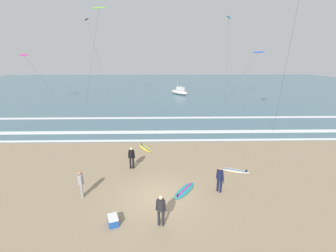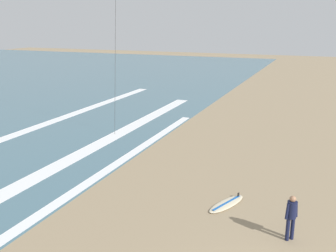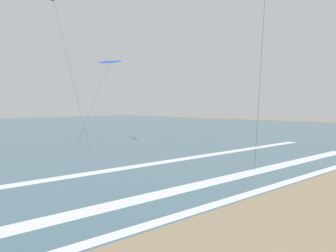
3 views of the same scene
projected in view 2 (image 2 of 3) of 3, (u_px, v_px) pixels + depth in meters
surfer_right_near at (291, 214)px, 12.53m from camera, size 0.42×0.42×1.60m
surfboard_near_water at (227, 204)px, 15.19m from camera, size 2.17×1.34×0.25m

